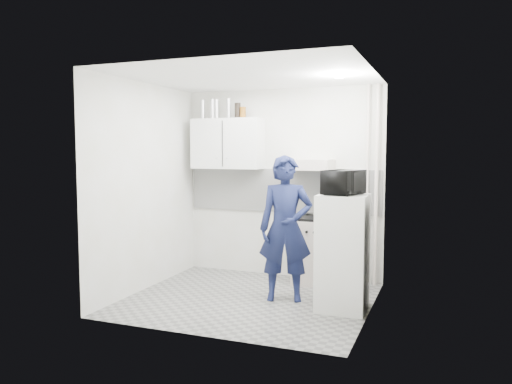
% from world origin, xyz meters
% --- Properties ---
extents(floor, '(2.80, 2.80, 0.00)m').
position_xyz_m(floor, '(0.00, 0.00, 0.00)').
color(floor, slate).
rests_on(floor, ground).
extents(ceiling, '(2.80, 2.80, 0.00)m').
position_xyz_m(ceiling, '(0.00, 0.00, 2.60)').
color(ceiling, white).
rests_on(ceiling, wall_back).
extents(wall_back, '(2.80, 0.00, 2.80)m').
position_xyz_m(wall_back, '(0.00, 1.25, 1.30)').
color(wall_back, beige).
rests_on(wall_back, floor).
extents(wall_left, '(0.00, 2.60, 2.60)m').
position_xyz_m(wall_left, '(-1.40, 0.00, 1.30)').
color(wall_left, beige).
rests_on(wall_left, floor).
extents(wall_right, '(0.00, 2.60, 2.60)m').
position_xyz_m(wall_right, '(1.40, 0.00, 1.30)').
color(wall_right, beige).
rests_on(wall_right, floor).
extents(person, '(0.71, 0.56, 1.70)m').
position_xyz_m(person, '(0.40, 0.15, 0.85)').
color(person, '#12193B').
rests_on(person, floor).
extents(stove, '(0.53, 0.53, 0.85)m').
position_xyz_m(stove, '(0.55, 1.00, 0.42)').
color(stove, beige).
rests_on(stove, floor).
extents(fridge, '(0.54, 0.54, 1.28)m').
position_xyz_m(fridge, '(1.10, 0.03, 0.64)').
color(fridge, white).
rests_on(fridge, floor).
extents(stove_top, '(0.51, 0.51, 0.03)m').
position_xyz_m(stove_top, '(0.55, 1.00, 0.87)').
color(stove_top, black).
rests_on(stove_top, stove).
extents(saucepan, '(0.20, 0.20, 0.11)m').
position_xyz_m(saucepan, '(0.64, 0.99, 0.94)').
color(saucepan, silver).
rests_on(saucepan, stove_top).
extents(microwave, '(0.55, 0.43, 0.27)m').
position_xyz_m(microwave, '(1.10, 0.03, 1.41)').
color(microwave, black).
rests_on(microwave, fridge).
extents(bottle_a, '(0.06, 0.06, 0.27)m').
position_xyz_m(bottle_a, '(-1.14, 1.07, 2.34)').
color(bottle_a, silver).
rests_on(bottle_a, upper_cabinet).
extents(bottle_b, '(0.07, 0.07, 0.28)m').
position_xyz_m(bottle_b, '(-0.99, 1.07, 2.34)').
color(bottle_b, silver).
rests_on(bottle_b, upper_cabinet).
extents(bottle_c, '(0.07, 0.07, 0.27)m').
position_xyz_m(bottle_c, '(-0.92, 1.07, 2.34)').
color(bottle_c, silver).
rests_on(bottle_c, upper_cabinet).
extents(bottle_d, '(0.06, 0.06, 0.28)m').
position_xyz_m(bottle_d, '(-0.74, 1.07, 2.34)').
color(bottle_d, silver).
rests_on(bottle_d, upper_cabinet).
extents(canister_a, '(0.08, 0.08, 0.21)m').
position_xyz_m(canister_a, '(-0.60, 1.07, 2.31)').
color(canister_a, black).
rests_on(canister_a, upper_cabinet).
extents(canister_b, '(0.08, 0.08, 0.16)m').
position_xyz_m(canister_b, '(-0.52, 1.07, 2.28)').
color(canister_b, brown).
rests_on(canister_b, upper_cabinet).
extents(upper_cabinet, '(1.00, 0.35, 0.70)m').
position_xyz_m(upper_cabinet, '(-0.75, 1.07, 1.85)').
color(upper_cabinet, white).
rests_on(upper_cabinet, wall_back).
extents(range_hood, '(0.60, 0.50, 0.14)m').
position_xyz_m(range_hood, '(0.45, 1.00, 1.57)').
color(range_hood, beige).
rests_on(range_hood, wall_back).
extents(backsplash, '(2.74, 0.03, 0.60)m').
position_xyz_m(backsplash, '(0.00, 1.24, 1.20)').
color(backsplash, white).
rests_on(backsplash, wall_back).
extents(pipe_a, '(0.05, 0.05, 2.60)m').
position_xyz_m(pipe_a, '(1.30, 1.17, 1.30)').
color(pipe_a, beige).
rests_on(pipe_a, floor).
extents(pipe_b, '(0.04, 0.04, 2.60)m').
position_xyz_m(pipe_b, '(1.18, 1.17, 1.30)').
color(pipe_b, beige).
rests_on(pipe_b, floor).
extents(ceiling_spot_fixture, '(0.10, 0.10, 0.02)m').
position_xyz_m(ceiling_spot_fixture, '(1.00, 0.20, 2.57)').
color(ceiling_spot_fixture, white).
rests_on(ceiling_spot_fixture, ceiling).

